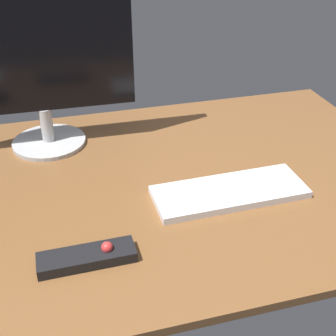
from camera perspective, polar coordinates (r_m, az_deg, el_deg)
name	(u,v)px	position (r cm, az deg, el deg)	size (l,w,h in cm)	color
desk	(140,187)	(110.40, -3.48, -2.40)	(140.00, 84.00, 2.00)	brown
monitor	(35,49)	(120.46, -16.29, 14.05)	(48.50, 19.86, 49.31)	#B9B9B9
keyboard	(230,192)	(106.29, 7.68, -2.98)	(35.29, 12.92, 1.71)	white
media_remote	(88,257)	(89.43, -9.98, -10.86)	(18.54, 5.75, 3.80)	black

